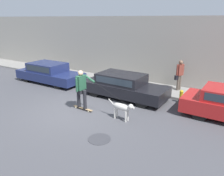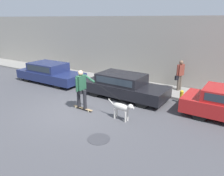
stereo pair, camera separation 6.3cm
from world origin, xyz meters
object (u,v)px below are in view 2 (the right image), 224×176
dog (122,108)px  skateboarder (81,88)px  parked_car_0 (50,73)px  parked_car_1 (124,86)px  fire_hydrant (181,96)px  pedestrian_with_bag (180,74)px

dog → skateboarder: (-2.05, -0.03, 0.50)m
parked_car_0 → parked_car_1: size_ratio=1.01×
dog → skateboarder: 2.11m
parked_car_1 → fire_hydrant: size_ratio=6.94×
skateboarder → fire_hydrant: size_ratio=4.55×
parked_car_0 → dog: (6.68, -2.36, -0.07)m
parked_car_1 → dog: 2.68m
parked_car_0 → dog: bearing=-19.6°
skateboarder → fire_hydrant: skateboarder is taller
dog → fire_hydrant: bearing=71.5°
parked_car_0 → fire_hydrant: 8.23m
parked_car_1 → skateboarder: bearing=-106.5°
parked_car_0 → parked_car_1: bearing=-0.1°
skateboarder → pedestrian_with_bag: skateboarder is taller
parked_car_1 → pedestrian_with_bag: bearing=48.6°
parked_car_1 → skateboarder: 2.56m
dog → skateboarder: skateboarder is taller
parked_car_1 → fire_hydrant: bearing=17.8°
parked_car_1 → dog: bearing=-60.3°
parked_car_1 → parked_car_0: bearing=-178.4°
parked_car_1 → fire_hydrant: 2.90m
fire_hydrant → dog: bearing=-115.5°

